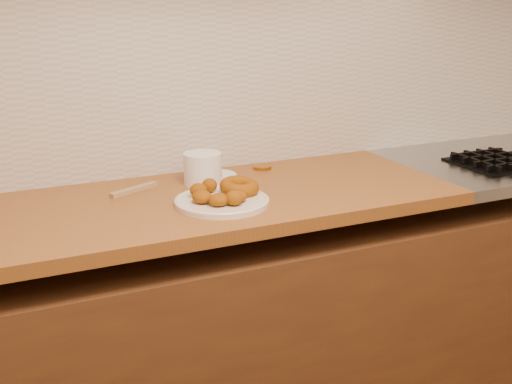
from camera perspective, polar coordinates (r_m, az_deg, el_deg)
wall_back at (r=2.25m, az=-0.96°, el=13.79°), size 4.00×0.02×2.70m
base_cabinet at (r=2.25m, az=2.40°, el=-11.99°), size 3.60×0.60×0.77m
butcher_block at (r=1.87m, az=-15.53°, el=-2.39°), size 2.30×0.62×0.04m
backsplash at (r=2.25m, az=-0.81°, el=9.96°), size 3.60×0.02×0.60m
donut_plate at (r=1.86m, az=-3.05°, el=-0.86°), size 0.27×0.27×0.02m
ring_donut at (r=1.91m, az=-1.52°, el=0.47°), size 0.17×0.17×0.05m
fried_dough_chunks at (r=1.84m, az=-3.55°, el=-0.25°), size 0.16×0.20×0.04m
plastic_tub at (r=2.06m, az=-4.76°, el=2.09°), size 0.13×0.13×0.10m
tub_lid at (r=2.14m, az=-3.63°, el=1.46°), size 0.16×0.16×0.01m
brass_jar_lid at (r=2.24m, az=0.56°, el=2.22°), size 0.08×0.08×0.01m
wooden_utensil at (r=2.01m, az=-10.78°, el=0.22°), size 0.17×0.10×0.01m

